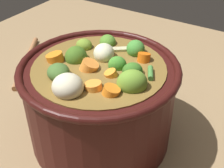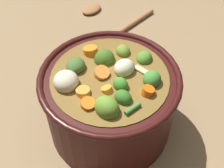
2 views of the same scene
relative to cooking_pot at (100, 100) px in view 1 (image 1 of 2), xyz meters
The scene contains 2 objects.
ground_plane 0.08m from the cooking_pot, 31.93° to the left, with size 1.10×1.10×0.00m, color #8C704C.
cooking_pot is the anchor object (origin of this frame).
Camera 1 is at (-0.32, -0.22, 0.39)m, focal length 47.88 mm.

